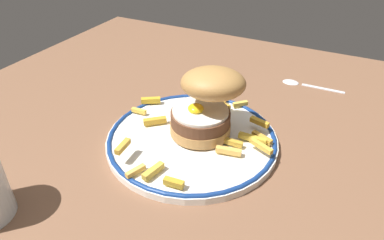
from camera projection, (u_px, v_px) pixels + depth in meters
ground_plane at (199, 161)px, 58.95cm from camera, size 112.79×107.49×4.00cm
dinner_plate at (192, 138)px, 59.59cm from camera, size 28.92×28.92×1.60cm
burger at (206, 100)px, 57.16cm from camera, size 13.83×14.23×12.29cm
fries_pile at (200, 133)px, 58.42cm from camera, size 27.57×28.51×2.60cm
spoon at (298, 82)px, 77.80cm from camera, size 13.32×2.65×0.90cm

